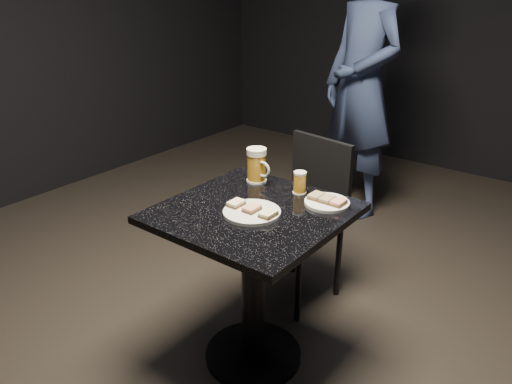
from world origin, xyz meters
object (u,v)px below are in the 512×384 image
beer_tumbler (300,183)px  beer_mug (257,165)px  plate_large (252,212)px  table (253,261)px  plate_small (327,203)px  chair (306,209)px  patron (362,86)px

beer_tumbler → beer_mug: bearing=-177.6°
plate_large → table: 0.25m
table → beer_tumbler: beer_tumbler is taller
plate_small → chair: size_ratio=0.22×
patron → beer_tumbler: (0.46, -1.48, -0.12)m
plate_small → patron: (-0.61, 1.51, 0.16)m
plate_large → beer_tumbler: beer_tumbler is taller
beer_mug → beer_tumbler: 0.23m
plate_large → table: (-0.02, 0.03, -0.25)m
patron → chair: size_ratio=2.14×
beer_tumbler → chair: size_ratio=0.11×
patron → beer_tumbler: 1.56m
patron → beer_tumbler: bearing=-48.1°
plate_large → beer_mug: (-0.19, 0.28, 0.07)m
table → chair: 0.60m
beer_mug → chair: bearing=81.2°
plate_large → patron: 1.83m
beer_tumbler → table: bearing=-102.8°
plate_large → chair: 0.69m
beer_mug → table: bearing=-55.5°
chair → beer_mug: bearing=-98.8°
chair → table: bearing=-79.2°
patron → table: (0.40, -1.74, -0.41)m
plate_large → beer_mug: bearing=124.1°
table → beer_mug: bearing=124.5°
chair → plate_small: bearing=-48.6°
plate_small → beer_mug: 0.39m
table → beer_mug: 0.44m
beer_mug → chair: (0.05, 0.35, -0.33)m
plate_large → chair: size_ratio=0.27×
plate_small → beer_tumbler: beer_tumbler is taller
beer_mug → plate_small: bearing=-2.9°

